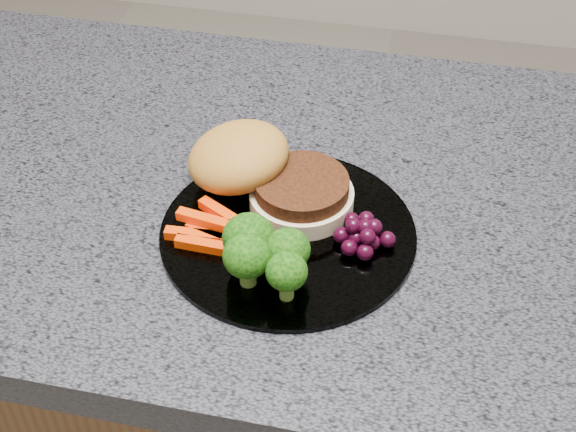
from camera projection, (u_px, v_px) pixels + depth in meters
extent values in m
cube|color=#50371B|center=(263.00, 423.00, 1.20)|extent=(1.20, 0.60, 0.86)
cube|color=#4B4B55|center=(254.00, 194.00, 0.89)|extent=(1.20, 0.60, 0.04)
cylinder|color=white|center=(288.00, 233.00, 0.81)|extent=(0.26, 0.26, 0.01)
cylinder|color=beige|center=(301.00, 199.00, 0.83)|extent=(0.11, 0.11, 0.02)
cylinder|color=#491E0E|center=(302.00, 186.00, 0.82)|extent=(0.10, 0.10, 0.02)
ellipsoid|color=#A67529|center=(238.00, 162.00, 0.85)|extent=(0.11, 0.11, 0.06)
cube|color=#FD3D04|center=(223.00, 227.00, 0.81)|extent=(0.08, 0.02, 0.01)
cube|color=#FD3D04|center=(220.00, 238.00, 0.80)|extent=(0.08, 0.03, 0.01)
cube|color=#FD3D04|center=(202.00, 236.00, 0.80)|extent=(0.08, 0.02, 0.01)
cube|color=#FD3D04|center=(229.00, 218.00, 0.80)|extent=(0.07, 0.05, 0.01)
cube|color=#FD3D04|center=(212.00, 222.00, 0.80)|extent=(0.08, 0.02, 0.01)
cube|color=#FD3D04|center=(213.00, 247.00, 0.79)|extent=(0.08, 0.01, 0.01)
cylinder|color=#5A802E|center=(250.00, 258.00, 0.77)|extent=(0.02, 0.02, 0.02)
ellipsoid|color=#093307|center=(249.00, 238.00, 0.75)|extent=(0.05, 0.05, 0.05)
cylinder|color=#5A802E|center=(287.00, 268.00, 0.76)|extent=(0.02, 0.02, 0.02)
ellipsoid|color=#093307|center=(287.00, 249.00, 0.74)|extent=(0.04, 0.04, 0.04)
cylinder|color=#5A802E|center=(248.00, 275.00, 0.75)|extent=(0.02, 0.02, 0.02)
ellipsoid|color=#093307|center=(247.00, 256.00, 0.73)|extent=(0.05, 0.05, 0.04)
cylinder|color=#5A802E|center=(287.00, 289.00, 0.74)|extent=(0.01, 0.01, 0.02)
ellipsoid|color=#093307|center=(287.00, 271.00, 0.72)|extent=(0.04, 0.04, 0.04)
sphere|color=black|center=(356.00, 238.00, 0.79)|extent=(0.02, 0.02, 0.02)
sphere|color=black|center=(372.00, 242.00, 0.79)|extent=(0.02, 0.02, 0.02)
sphere|color=black|center=(373.00, 231.00, 0.80)|extent=(0.02, 0.02, 0.02)
sphere|color=black|center=(354.00, 227.00, 0.80)|extent=(0.02, 0.02, 0.02)
sphere|color=black|center=(341.00, 235.00, 0.79)|extent=(0.02, 0.02, 0.02)
sphere|color=black|center=(349.00, 248.00, 0.78)|extent=(0.02, 0.02, 0.02)
sphere|color=black|center=(365.00, 252.00, 0.78)|extent=(0.02, 0.02, 0.02)
sphere|color=black|center=(388.00, 240.00, 0.79)|extent=(0.02, 0.02, 0.02)
sphere|color=black|center=(352.00, 220.00, 0.81)|extent=(0.02, 0.02, 0.02)
sphere|color=black|center=(365.00, 227.00, 0.78)|extent=(0.02, 0.02, 0.02)
sphere|color=black|center=(353.00, 226.00, 0.79)|extent=(0.02, 0.02, 0.02)
sphere|color=black|center=(368.00, 237.00, 0.77)|extent=(0.02, 0.02, 0.02)
sphere|color=black|center=(366.00, 219.00, 0.79)|extent=(0.02, 0.02, 0.02)
sphere|color=black|center=(374.00, 227.00, 0.79)|extent=(0.02, 0.02, 0.02)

